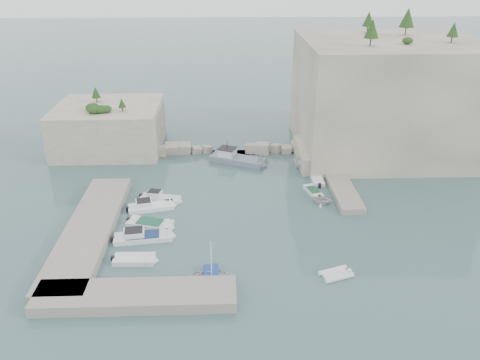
{
  "coord_description": "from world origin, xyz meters",
  "views": [
    {
      "loc": [
        -1.85,
        -45.98,
        28.09
      ],
      "look_at": [
        0.0,
        6.0,
        3.0
      ],
      "focal_mm": 35.0,
      "sensor_mm": 36.0,
      "label": 1
    }
  ],
  "objects_px": {
    "inflatable_dinghy": "(336,276)",
    "tender_east_b": "(313,193)",
    "motorboat_d": "(144,239)",
    "tender_east_c": "(317,181)",
    "motorboat_e": "(134,262)",
    "rowboat": "(212,281)",
    "motorboat_a": "(161,200)",
    "work_boat": "(237,162)",
    "tender_east_d": "(311,170)",
    "motorboat_b": "(151,209)",
    "tender_east_a": "(321,203)",
    "motorboat_c": "(150,226)"
  },
  "relations": [
    {
      "from": "tender_east_b",
      "to": "tender_east_a",
      "type": "bearing_deg",
      "value": 176.26
    },
    {
      "from": "motorboat_a",
      "to": "work_boat",
      "type": "distance_m",
      "value": 15.46
    },
    {
      "from": "rowboat",
      "to": "inflatable_dinghy",
      "type": "distance_m",
      "value": 12.02
    },
    {
      "from": "motorboat_c",
      "to": "tender_east_b",
      "type": "height_order",
      "value": "same"
    },
    {
      "from": "motorboat_d",
      "to": "inflatable_dinghy",
      "type": "relative_size",
      "value": 2.05
    },
    {
      "from": "tender_east_a",
      "to": "tender_east_c",
      "type": "relative_size",
      "value": 0.6
    },
    {
      "from": "motorboat_a",
      "to": "rowboat",
      "type": "height_order",
      "value": "motorboat_a"
    },
    {
      "from": "motorboat_a",
      "to": "motorboat_b",
      "type": "relative_size",
      "value": 0.92
    },
    {
      "from": "tender_east_a",
      "to": "work_boat",
      "type": "distance_m",
      "value": 16.64
    },
    {
      "from": "rowboat",
      "to": "tender_east_d",
      "type": "distance_m",
      "value": 28.57
    },
    {
      "from": "motorboat_d",
      "to": "tender_east_c",
      "type": "height_order",
      "value": "motorboat_d"
    },
    {
      "from": "motorboat_a",
      "to": "motorboat_e",
      "type": "bearing_deg",
      "value": -81.84
    },
    {
      "from": "tender_east_d",
      "to": "motorboat_a",
      "type": "bearing_deg",
      "value": 130.28
    },
    {
      "from": "inflatable_dinghy",
      "to": "tender_east_d",
      "type": "relative_size",
      "value": 0.65
    },
    {
      "from": "tender_east_b",
      "to": "rowboat",
      "type": "bearing_deg",
      "value": 129.39
    },
    {
      "from": "rowboat",
      "to": "inflatable_dinghy",
      "type": "height_order",
      "value": "rowboat"
    },
    {
      "from": "tender_east_b",
      "to": "tender_east_c",
      "type": "relative_size",
      "value": 0.85
    },
    {
      "from": "motorboat_a",
      "to": "tender_east_c",
      "type": "bearing_deg",
      "value": 26.68
    },
    {
      "from": "rowboat",
      "to": "work_boat",
      "type": "xyz_separation_m",
      "value": [
        3.3,
        28.22,
        0.0
      ]
    },
    {
      "from": "motorboat_b",
      "to": "motorboat_c",
      "type": "bearing_deg",
      "value": -96.06
    },
    {
      "from": "motorboat_c",
      "to": "tender_east_d",
      "type": "distance_m",
      "value": 25.67
    },
    {
      "from": "motorboat_b",
      "to": "tender_east_c",
      "type": "relative_size",
      "value": 1.26
    },
    {
      "from": "motorboat_e",
      "to": "rowboat",
      "type": "height_order",
      "value": "rowboat"
    },
    {
      "from": "motorboat_a",
      "to": "motorboat_d",
      "type": "xyz_separation_m",
      "value": [
        -0.82,
        -8.96,
        0.0
      ]
    },
    {
      "from": "motorboat_e",
      "to": "inflatable_dinghy",
      "type": "relative_size",
      "value": 1.35
    },
    {
      "from": "tender_east_b",
      "to": "motorboat_e",
      "type": "bearing_deg",
      "value": 109.89
    },
    {
      "from": "motorboat_b",
      "to": "tender_east_a",
      "type": "xyz_separation_m",
      "value": [
        21.1,
        0.62,
        0.0
      ]
    },
    {
      "from": "motorboat_a",
      "to": "motorboat_c",
      "type": "height_order",
      "value": "motorboat_a"
    },
    {
      "from": "tender_east_b",
      "to": "work_boat",
      "type": "bearing_deg",
      "value": 27.74
    },
    {
      "from": "rowboat",
      "to": "tender_east_b",
      "type": "xyz_separation_m",
      "value": [
        12.87,
        17.75,
        0.0
      ]
    },
    {
      "from": "inflatable_dinghy",
      "to": "tender_east_b",
      "type": "bearing_deg",
      "value": 68.61
    },
    {
      "from": "rowboat",
      "to": "tender_east_a",
      "type": "xyz_separation_m",
      "value": [
        13.39,
        15.0,
        0.0
      ]
    },
    {
      "from": "motorboat_c",
      "to": "inflatable_dinghy",
      "type": "relative_size",
      "value": 1.68
    },
    {
      "from": "inflatable_dinghy",
      "to": "tender_east_a",
      "type": "xyz_separation_m",
      "value": [
        1.39,
        14.57,
        0.0
      ]
    },
    {
      "from": "work_boat",
      "to": "motorboat_e",
      "type": "bearing_deg",
      "value": -90.35
    },
    {
      "from": "motorboat_b",
      "to": "tender_east_c",
      "type": "height_order",
      "value": "motorboat_b"
    },
    {
      "from": "motorboat_b",
      "to": "tender_east_b",
      "type": "distance_m",
      "value": 20.85
    },
    {
      "from": "motorboat_e",
      "to": "tender_east_d",
      "type": "distance_m",
      "value": 30.64
    },
    {
      "from": "tender_east_c",
      "to": "work_boat",
      "type": "xyz_separation_m",
      "value": [
        -10.76,
        6.62,
        0.0
      ]
    },
    {
      "from": "motorboat_e",
      "to": "tender_east_c",
      "type": "bearing_deg",
      "value": 41.1
    },
    {
      "from": "motorboat_c",
      "to": "motorboat_d",
      "type": "distance_m",
      "value": 2.86
    },
    {
      "from": "motorboat_c",
      "to": "tender_east_a",
      "type": "relative_size",
      "value": 1.99
    },
    {
      "from": "motorboat_a",
      "to": "motorboat_e",
      "type": "height_order",
      "value": "motorboat_a"
    },
    {
      "from": "motorboat_c",
      "to": "tender_east_b",
      "type": "bearing_deg",
      "value": 35.84
    },
    {
      "from": "tender_east_c",
      "to": "rowboat",
      "type": "bearing_deg",
      "value": 148.24
    },
    {
      "from": "work_boat",
      "to": "tender_east_d",
      "type": "bearing_deg",
      "value": 6.96
    },
    {
      "from": "motorboat_b",
      "to": "tender_east_d",
      "type": "distance_m",
      "value": 24.02
    },
    {
      "from": "motorboat_e",
      "to": "rowboat",
      "type": "relative_size",
      "value": 1.01
    },
    {
      "from": "motorboat_a",
      "to": "rowboat",
      "type": "distance_m",
      "value": 17.88
    },
    {
      "from": "tender_east_b",
      "to": "tender_east_d",
      "type": "relative_size",
      "value": 0.78
    }
  ]
}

